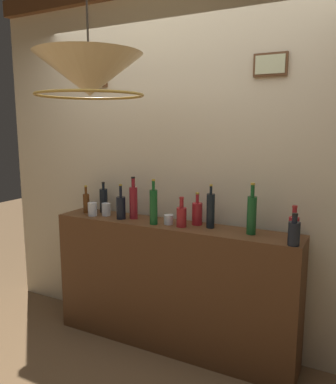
% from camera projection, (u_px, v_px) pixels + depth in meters
% --- Properties ---
extents(panelled_rear_partition, '(3.58, 0.15, 2.84)m').
position_uv_depth(panelled_rear_partition, '(185.00, 153.00, 2.99)').
color(panelled_rear_partition, beige).
rests_on(panelled_rear_partition, ground).
extents(bar_shelf_unit, '(1.93, 0.32, 0.98)m').
position_uv_depth(bar_shelf_unit, '(171.00, 286.00, 2.95)').
color(bar_shelf_unit, brown).
rests_on(bar_shelf_unit, ground).
extents(liquor_bottle_amaro, '(0.07, 0.07, 0.22)m').
position_uv_depth(liquor_bottle_amaro, '(294.00, 226.00, 2.48)').
color(liquor_bottle_amaro, '#A31C24').
rests_on(liquor_bottle_amaro, bar_shelf_unit).
extents(liquor_bottle_vodka, '(0.06, 0.06, 0.35)m').
position_uv_depth(liquor_bottle_vodka, '(252.00, 214.00, 2.58)').
color(liquor_bottle_vodka, '#185324').
rests_on(liquor_bottle_vodka, bar_shelf_unit).
extents(liquor_bottle_port, '(0.07, 0.07, 0.26)m').
position_uv_depth(liquor_bottle_port, '(104.00, 200.00, 3.24)').
color(liquor_bottle_port, black).
rests_on(liquor_bottle_port, bar_shelf_unit).
extents(liquor_bottle_brandy, '(0.07, 0.07, 0.22)m').
position_uv_depth(liquor_bottle_brandy, '(181.00, 216.00, 2.77)').
color(liquor_bottle_brandy, maroon).
rests_on(liquor_bottle_brandy, bar_shelf_unit).
extents(liquor_bottle_scotch, '(0.06, 0.06, 0.32)m').
position_uv_depth(liquor_bottle_scotch, '(211.00, 210.00, 2.74)').
color(liquor_bottle_scotch, black).
rests_on(liquor_bottle_scotch, bar_shelf_unit).
extents(liquor_bottle_gin, '(0.06, 0.06, 0.34)m').
position_uv_depth(liquor_bottle_gin, '(154.00, 206.00, 2.84)').
color(liquor_bottle_gin, '#175824').
rests_on(liquor_bottle_gin, bar_shelf_unit).
extents(liquor_bottle_tequila, '(0.07, 0.07, 0.28)m').
position_uv_depth(liquor_bottle_tequila, '(121.00, 207.00, 3.01)').
color(liquor_bottle_tequila, black).
rests_on(liquor_bottle_tequila, bar_shelf_unit).
extents(liquor_bottle_mezcal, '(0.06, 0.06, 0.33)m').
position_uv_depth(liquor_bottle_mezcal, '(133.00, 202.00, 3.01)').
color(liquor_bottle_mezcal, maroon).
rests_on(liquor_bottle_mezcal, bar_shelf_unit).
extents(liquor_bottle_whiskey, '(0.08, 0.08, 0.24)m').
position_uv_depth(liquor_bottle_whiskey, '(197.00, 213.00, 2.84)').
color(liquor_bottle_whiskey, '#A61E25').
rests_on(liquor_bottle_whiskey, bar_shelf_unit).
extents(liquor_bottle_bourbon, '(0.07, 0.07, 0.20)m').
position_uv_depth(liquor_bottle_bourbon, '(294.00, 233.00, 2.34)').
color(liquor_bottle_bourbon, black).
rests_on(liquor_bottle_bourbon, bar_shelf_unit).
extents(liquor_bottle_rum, '(0.05, 0.05, 0.23)m').
position_uv_depth(liquor_bottle_rum, '(86.00, 202.00, 3.23)').
color(liquor_bottle_rum, '#613313').
rests_on(liquor_bottle_rum, bar_shelf_unit).
extents(glass_tumbler_rocks, '(0.07, 0.07, 0.10)m').
position_uv_depth(glass_tumbler_rocks, '(106.00, 209.00, 3.13)').
color(glass_tumbler_rocks, silver).
rests_on(glass_tumbler_rocks, bar_shelf_unit).
extents(glass_tumbler_highball, '(0.07, 0.07, 0.07)m').
position_uv_depth(glass_tumbler_highball, '(169.00, 220.00, 2.86)').
color(glass_tumbler_highball, silver).
rests_on(glass_tumbler_highball, bar_shelf_unit).
extents(glass_tumbler_shot, '(0.07, 0.07, 0.11)m').
position_uv_depth(glass_tumbler_shot, '(92.00, 209.00, 3.12)').
color(glass_tumbler_shot, silver).
rests_on(glass_tumbler_shot, bar_shelf_unit).
extents(pendant_lamp, '(0.63, 0.63, 0.66)m').
position_uv_depth(pendant_lamp, '(89.00, 76.00, 2.22)').
color(pendant_lamp, beige).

